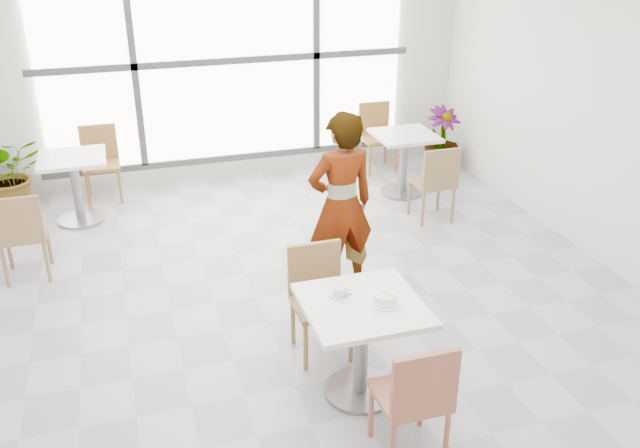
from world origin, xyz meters
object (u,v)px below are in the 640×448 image
object	(u,v)px
bg_table_left	(75,179)
plant_right	(441,139)
oatmeal_bowl	(385,298)
plant_left	(10,174)
chair_far	(318,292)
bg_chair_right_near	(436,179)
bg_chair_left_far	(101,158)
bg_chair_left_near	(21,231)
bg_chair_right_far	(376,132)
person	(341,205)
coffee_cup	(340,292)
bg_table_right	(404,155)
chair_near	(416,395)
main_table	(362,331)

from	to	relation	value
bg_table_left	plant_right	xyz separation A→B (m)	(4.55, 0.31, -0.07)
oatmeal_bowl	plant_left	bearing A→B (deg)	122.88
bg_table_left	plant_right	distance (m)	4.56
chair_far	bg_chair_right_near	distance (m)	2.70
plant_right	bg_chair_right_near	bearing A→B (deg)	-118.58
chair_far	bg_chair_left_far	bearing A→B (deg)	112.63
bg_chair_left_near	bg_chair_right_far	xyz separation A→B (m)	(4.20, 1.85, 0.00)
person	bg_chair_left_near	world-z (taller)	person
coffee_cup	bg_table_left	bearing A→B (deg)	116.94
bg_table_right	bg_chair_left_near	world-z (taller)	bg_chair_left_near
person	bg_table_right	size ratio (longest dim) A/B	2.23
coffee_cup	bg_chair_left_far	xyz separation A→B (m)	(-1.54, 4.20, -0.28)
bg_chair_right_far	plant_left	size ratio (longest dim) A/B	1.02
bg_chair_left_far	bg_chair_left_near	bearing A→B (deg)	-111.25
coffee_cup	bg_chair_left_near	world-z (taller)	bg_chair_left_near
oatmeal_bowl	bg_table_left	size ratio (longest dim) A/B	0.28
chair_far	coffee_cup	bearing A→B (deg)	-90.00
bg_table_right	bg_chair_left_far	world-z (taller)	bg_chair_left_far
coffee_cup	bg_table_right	xyz separation A→B (m)	(1.92, 3.26, -0.29)
bg_chair_right_near	chair_near	bearing A→B (deg)	62.15
chair_near	main_table	bearing A→B (deg)	-82.76
person	plant_left	world-z (taller)	person
bg_table_right	plant_right	world-z (taller)	plant_right
main_table	bg_chair_right_far	world-z (taller)	bg_chair_right_far
oatmeal_bowl	plant_right	distance (m)	4.78
chair_far	bg_chair_left_far	world-z (taller)	same
main_table	bg_chair_left_far	size ratio (longest dim) A/B	0.92
bg_table_left	plant_left	size ratio (longest dim) A/B	0.88
chair_near	person	distance (m)	2.17
chair_far	bg_table_left	size ratio (longest dim) A/B	1.16
chair_near	coffee_cup	xyz separation A→B (m)	(-0.21, 0.84, 0.28)
chair_far	plant_left	bearing A→B (deg)	124.84
oatmeal_bowl	bg_table_right	size ratio (longest dim) A/B	0.28
oatmeal_bowl	bg_table_right	distance (m)	3.84
main_table	bg_chair_left_near	xyz separation A→B (m)	(-2.39, 2.47, -0.02)
bg_table_right	bg_chair_left_near	bearing A→B (deg)	-167.51
bg_chair_left_far	bg_chair_right_near	xyz separation A→B (m)	(3.46, -1.80, 0.00)
bg_table_right	plant_right	distance (m)	1.03
coffee_cup	bg_chair_right_far	distance (m)	4.62
bg_chair_right_near	plant_right	xyz separation A→B (m)	(0.81, 1.49, -0.09)
main_table	chair_near	bearing A→B (deg)	-82.76
person	bg_table_right	bearing A→B (deg)	-132.58
bg_table_left	bg_chair_left_far	bearing A→B (deg)	66.04
bg_table_left	bg_chair_right_far	bearing A→B (deg)	9.19
oatmeal_bowl	plant_left	xyz separation A→B (m)	(-2.80, 4.34, -0.37)
chair_near	bg_table_left	size ratio (longest dim) A/B	1.16
chair_far	plant_right	bearing A→B (deg)	51.18
oatmeal_bowl	bg_chair_right_far	xyz separation A→B (m)	(1.67, 4.37, -0.29)
chair_far	chair_near	bearing A→B (deg)	-81.07
bg_chair_left_near	bg_chair_right_near	bearing A→B (deg)	-179.12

